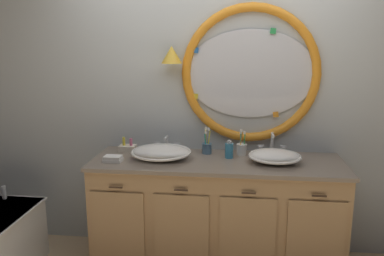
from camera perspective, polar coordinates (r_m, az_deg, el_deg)
back_wall_assembly at (r=3.33m, az=3.90°, el=4.09°), size 6.40×0.26×2.60m
vanity_counter at (r=3.25m, az=3.56°, el=-12.26°), size 1.97×0.67×0.90m
sink_basin_left at (r=3.10m, az=-4.52°, el=-3.52°), size 0.48×0.48×0.11m
sink_basin_right at (r=3.06m, az=11.96°, el=-4.05°), size 0.40×0.40×0.11m
faucet_set_left at (r=3.34m, az=-3.68°, el=-2.39°), size 0.23×0.13×0.13m
faucet_set_right at (r=3.30m, az=11.57°, el=-2.54°), size 0.24×0.12×0.18m
toothbrush_holder_left at (r=3.25m, az=2.17°, el=-2.82°), size 0.09×0.09×0.22m
toothbrush_holder_right at (r=3.23m, az=7.23°, el=-2.96°), size 0.09×0.09×0.22m
soap_dispenser at (r=3.13m, az=5.43°, el=-3.22°), size 0.06×0.07×0.15m
folded_hand_towel at (r=3.10m, az=-11.45°, el=-4.42°), size 0.14×0.10×0.05m
toiletry_basket at (r=3.36m, az=-9.36°, el=-2.84°), size 0.14×0.10×0.12m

